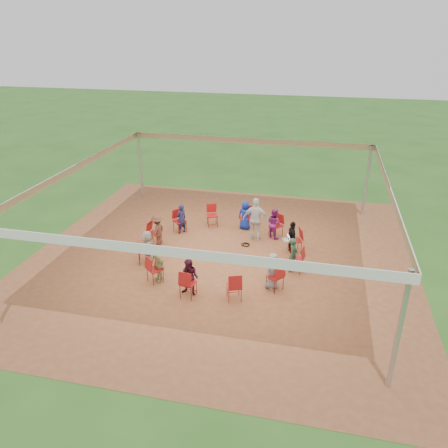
% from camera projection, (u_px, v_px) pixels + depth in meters
% --- Properties ---
extents(ground, '(80.00, 80.00, 0.00)m').
position_uv_depth(ground, '(221.00, 257.00, 15.20)').
color(ground, '#295A1C').
rests_on(ground, ground).
extents(dirt_patch, '(13.00, 13.00, 0.00)m').
position_uv_depth(dirt_patch, '(221.00, 257.00, 15.20)').
color(dirt_patch, brown).
rests_on(dirt_patch, ground).
extents(tent, '(10.33, 10.33, 3.00)m').
position_uv_depth(tent, '(221.00, 193.00, 14.22)').
color(tent, '#B2B2B7').
rests_on(tent, ground).
extents(chair_0, '(0.56, 0.55, 0.90)m').
position_uv_depth(chair_0, '(295.00, 240.00, 15.37)').
color(chair_0, '#A01514').
rests_on(chair_0, ground).
extents(chair_1, '(0.60, 0.61, 0.90)m').
position_uv_depth(chair_1, '(276.00, 226.00, 16.50)').
color(chair_1, '#A01514').
rests_on(chair_1, ground).
extents(chair_2, '(0.48, 0.50, 0.90)m').
position_uv_depth(chair_2, '(246.00, 217.00, 17.24)').
color(chair_2, '#A01514').
rests_on(chair_2, ground).
extents(chair_3, '(0.55, 0.56, 0.90)m').
position_uv_depth(chair_3, '(212.00, 216.00, 17.38)').
color(chair_3, '#A01514').
rests_on(chair_3, ground).
extents(chair_4, '(0.61, 0.60, 0.90)m').
position_uv_depth(chair_4, '(180.00, 221.00, 16.89)').
color(chair_4, '#A01514').
rests_on(chair_4, ground).
extents(chair_5, '(0.50, 0.48, 0.90)m').
position_uv_depth(chair_5, '(155.00, 233.00, 15.90)').
color(chair_5, '#A01514').
rests_on(chair_5, ground).
extents(chair_6, '(0.56, 0.55, 0.90)m').
position_uv_depth(chair_6, '(144.00, 251.00, 14.67)').
color(chair_6, '#A01514').
rests_on(chair_6, ground).
extents(chair_7, '(0.60, 0.61, 0.90)m').
position_uv_depth(chair_7, '(155.00, 269.00, 13.53)').
color(chair_7, '#A01514').
rests_on(chair_7, ground).
extents(chair_8, '(0.48, 0.50, 0.90)m').
position_uv_depth(chair_8, '(188.00, 283.00, 12.79)').
color(chair_8, '#A01514').
rests_on(chair_8, ground).
extents(chair_9, '(0.55, 0.56, 0.90)m').
position_uv_depth(chair_9, '(234.00, 286.00, 12.65)').
color(chair_9, '#A01514').
rests_on(chair_9, ground).
extents(chair_10, '(0.61, 0.60, 0.90)m').
position_uv_depth(chair_10, '(275.00, 277.00, 13.14)').
color(chair_10, '#A01514').
rests_on(chair_10, ground).
extents(chair_11, '(0.50, 0.48, 0.90)m').
position_uv_depth(chair_11, '(296.00, 259.00, 14.14)').
color(chair_11, '#A01514').
rests_on(chair_11, ground).
extents(person_seated_0, '(0.57, 0.76, 1.16)m').
position_uv_depth(person_seated_0, '(292.00, 237.00, 15.29)').
color(person_seated_0, black).
rests_on(person_seated_0, ground).
extents(person_seated_1, '(0.64, 0.61, 1.16)m').
position_uv_depth(person_seated_1, '(274.00, 223.00, 16.38)').
color(person_seated_1, '#871E74').
rests_on(person_seated_1, ground).
extents(person_seated_2, '(0.61, 0.40, 1.16)m').
position_uv_depth(person_seated_2, '(245.00, 215.00, 17.08)').
color(person_seated_2, navy).
rests_on(person_seated_2, ground).
extents(person_seated_3, '(0.48, 0.51, 1.16)m').
position_uv_depth(person_seated_3, '(181.00, 219.00, 16.75)').
color(person_seated_3, '#1B1B42').
rests_on(person_seated_3, ground).
extents(person_seated_4, '(0.48, 0.80, 1.16)m').
position_uv_depth(person_seated_4, '(157.00, 230.00, 15.80)').
color(person_seated_4, '#562F22').
rests_on(person_seated_4, ground).
extents(person_seated_5, '(0.77, 1.15, 1.16)m').
position_uv_depth(person_seated_5, '(148.00, 247.00, 14.63)').
color(person_seated_5, '#BBB3A7').
rests_on(person_seated_5, ground).
extents(person_seated_6, '(0.75, 0.70, 1.16)m').
position_uv_depth(person_seated_6, '(158.00, 264.00, 13.54)').
color(person_seated_6, tan).
rests_on(person_seated_6, ground).
extents(person_seated_7, '(0.61, 0.41, 1.16)m').
position_uv_depth(person_seated_7, '(190.00, 277.00, 12.84)').
color(person_seated_7, '#411123').
rests_on(person_seated_7, ground).
extents(person_seated_8, '(0.60, 0.64, 1.16)m').
position_uv_depth(person_seated_8, '(272.00, 271.00, 13.17)').
color(person_seated_8, gray).
rests_on(person_seated_8, ground).
extents(person_seated_9, '(0.34, 0.46, 1.16)m').
position_uv_depth(person_seated_9, '(293.00, 255.00, 14.12)').
color(person_seated_9, '#25462F').
rests_on(person_seated_9, ground).
extents(standing_person, '(0.99, 0.53, 1.66)m').
position_uv_depth(standing_person, '(256.00, 219.00, 16.09)').
color(standing_person, silver).
rests_on(standing_person, ground).
extents(cable_coil, '(0.40, 0.40, 0.03)m').
position_uv_depth(cable_coil, '(246.00, 245.00, 16.00)').
color(cable_coil, black).
rests_on(cable_coil, ground).
extents(laptop, '(0.33, 0.37, 0.21)m').
position_uv_depth(laptop, '(287.00, 238.00, 15.28)').
color(laptop, '#B7B7BC').
rests_on(laptop, ground).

